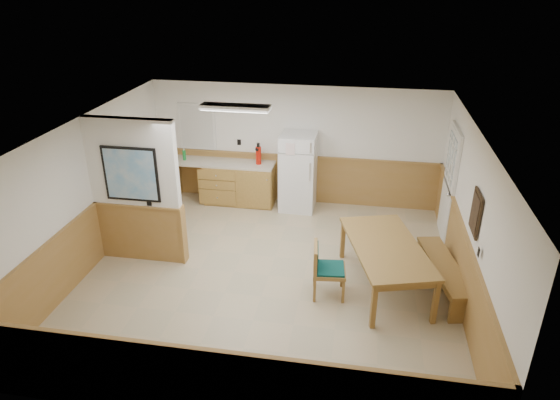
% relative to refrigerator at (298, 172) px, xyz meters
% --- Properties ---
extents(ground, '(6.00, 6.00, 0.00)m').
position_rel_refrigerator_xyz_m(ground, '(-0.12, -2.63, -0.80)').
color(ground, tan).
rests_on(ground, ground).
extents(ceiling, '(6.00, 6.00, 0.02)m').
position_rel_refrigerator_xyz_m(ceiling, '(-0.12, -2.63, 1.70)').
color(ceiling, white).
rests_on(ceiling, back_wall).
extents(back_wall, '(6.00, 0.02, 2.50)m').
position_rel_refrigerator_xyz_m(back_wall, '(-0.12, 0.37, 0.45)').
color(back_wall, white).
rests_on(back_wall, ground).
extents(right_wall, '(0.02, 6.00, 2.50)m').
position_rel_refrigerator_xyz_m(right_wall, '(2.88, -2.63, 0.45)').
color(right_wall, white).
rests_on(right_wall, ground).
extents(left_wall, '(0.02, 6.00, 2.50)m').
position_rel_refrigerator_xyz_m(left_wall, '(-3.12, -2.63, 0.45)').
color(left_wall, white).
rests_on(left_wall, ground).
extents(wainscot_back, '(6.00, 0.04, 1.00)m').
position_rel_refrigerator_xyz_m(wainscot_back, '(-0.12, 0.35, -0.30)').
color(wainscot_back, '#A37741').
rests_on(wainscot_back, ground).
extents(wainscot_right, '(0.04, 6.00, 1.00)m').
position_rel_refrigerator_xyz_m(wainscot_right, '(2.86, -2.63, -0.30)').
color(wainscot_right, '#A37741').
rests_on(wainscot_right, ground).
extents(wainscot_left, '(0.04, 6.00, 1.00)m').
position_rel_refrigerator_xyz_m(wainscot_left, '(-3.10, -2.63, -0.30)').
color(wainscot_left, '#A37741').
rests_on(wainscot_left, ground).
extents(partition_wall, '(1.50, 0.20, 2.50)m').
position_rel_refrigerator_xyz_m(partition_wall, '(-2.37, -2.43, 0.43)').
color(partition_wall, white).
rests_on(partition_wall, ground).
extents(kitchen_counter, '(2.20, 0.61, 1.00)m').
position_rel_refrigerator_xyz_m(kitchen_counter, '(-1.32, 0.05, -0.34)').
color(kitchen_counter, '#B0853E').
rests_on(kitchen_counter, ground).
extents(exterior_door, '(0.07, 1.02, 2.15)m').
position_rel_refrigerator_xyz_m(exterior_door, '(2.85, -0.73, 0.25)').
color(exterior_door, white).
rests_on(exterior_door, ground).
extents(kitchen_window, '(0.80, 0.04, 1.00)m').
position_rel_refrigerator_xyz_m(kitchen_window, '(-2.22, 0.35, 0.75)').
color(kitchen_window, white).
rests_on(kitchen_window, back_wall).
extents(wall_painting, '(0.04, 0.50, 0.60)m').
position_rel_refrigerator_xyz_m(wall_painting, '(2.85, -2.93, 0.75)').
color(wall_painting, black).
rests_on(wall_painting, right_wall).
extents(fluorescent_fixture, '(1.20, 0.30, 0.09)m').
position_rel_refrigerator_xyz_m(fluorescent_fixture, '(-0.92, -1.33, 1.64)').
color(fluorescent_fixture, white).
rests_on(fluorescent_fixture, ceiling).
extents(refrigerator, '(0.72, 0.73, 1.61)m').
position_rel_refrigerator_xyz_m(refrigerator, '(0.00, 0.00, 0.00)').
color(refrigerator, white).
rests_on(refrigerator, ground).
extents(dining_table, '(1.53, 2.21, 0.75)m').
position_rel_refrigerator_xyz_m(dining_table, '(1.73, -2.63, -0.14)').
color(dining_table, olive).
rests_on(dining_table, ground).
extents(dining_bench, '(0.72, 1.79, 0.45)m').
position_rel_refrigerator_xyz_m(dining_bench, '(2.65, -2.53, -0.46)').
color(dining_bench, olive).
rests_on(dining_bench, ground).
extents(dining_chair, '(0.73, 0.54, 0.85)m').
position_rel_refrigerator_xyz_m(dining_chair, '(0.80, -2.98, -0.31)').
color(dining_chair, olive).
rests_on(dining_chair, ground).
extents(fire_extinguisher, '(0.15, 0.15, 0.45)m').
position_rel_refrigerator_xyz_m(fire_extinguisher, '(-0.84, 0.07, 0.30)').
color(fire_extinguisher, red).
rests_on(fire_extinguisher, kitchen_counter).
extents(soap_bottle, '(0.08, 0.08, 0.21)m').
position_rel_refrigerator_xyz_m(soap_bottle, '(-2.43, 0.03, 0.20)').
color(soap_bottle, '#198E36').
rests_on(soap_bottle, kitchen_counter).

